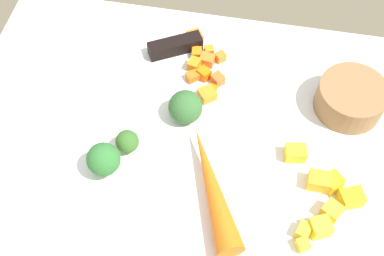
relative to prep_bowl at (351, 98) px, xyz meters
The scene contains 27 objects.
ground_plane 0.19m from the prep_bowl, 158.59° to the right, with size 4.00×4.00×0.00m, color brown.
cutting_board 0.19m from the prep_bowl, 158.59° to the right, with size 0.56×0.38×0.01m, color white.
prep_bowl is the anchor object (origin of this frame).
chef_knife 0.27m from the prep_bowl, behind, with size 0.26×0.16×0.02m.
whole_carrot 0.20m from the prep_bowl, 135.49° to the right, with size 0.03×0.03×0.15m, color orange.
carrot_dice_0 0.17m from the prep_bowl, 164.26° to the left, with size 0.01×0.01×0.01m, color orange.
carrot_dice_1 0.20m from the prep_bowl, 166.19° to the left, with size 0.01×0.01×0.01m, color orange.
carrot_dice_2 0.19m from the prep_bowl, behind, with size 0.01×0.02×0.01m, color orange.
carrot_dice_3 0.21m from the prep_bowl, 160.29° to the left, with size 0.02×0.02×0.01m, color orange.
carrot_dice_4 0.19m from the prep_bowl, behind, with size 0.02×0.01×0.01m, color orange.
carrot_dice_5 0.19m from the prep_bowl, 168.33° to the left, with size 0.02×0.02×0.01m, color orange.
carrot_dice_6 0.16m from the prep_bowl, behind, with size 0.01×0.01×0.01m, color orange.
carrot_dice_7 0.17m from the prep_bowl, behind, with size 0.02×0.02×0.01m, color orange.
carrot_dice_8 0.17m from the prep_bowl, behind, with size 0.01×0.01×0.01m, color orange.
carrot_dice_9 0.18m from the prep_bowl, 163.22° to the left, with size 0.01×0.01×0.01m, color orange.
carrot_dice_10 0.16m from the prep_bowl, behind, with size 0.01×0.01×0.01m, color orange.
pepper_dice_0 0.14m from the prep_bowl, 96.21° to the right, with size 0.02×0.02×0.02m, color yellow.
pepper_dice_1 0.19m from the prep_bowl, 103.11° to the right, with size 0.01×0.01×0.01m, color yellow.
pepper_dice_2 0.12m from the prep_bowl, 88.04° to the right, with size 0.02×0.02×0.02m, color yellow.
pepper_dice_3 0.11m from the prep_bowl, 98.27° to the right, with size 0.02×0.02×0.02m, color yellow.
pepper_dice_4 0.11m from the prep_bowl, 105.28° to the right, with size 0.02×0.02×0.02m, color yellow.
pepper_dice_5 0.10m from the prep_bowl, 125.66° to the right, with size 0.02×0.02×0.02m, color yellow.
pepper_dice_6 0.17m from the prep_bowl, 104.23° to the right, with size 0.02×0.01×0.01m, color yellow.
pepper_dice_7 0.16m from the prep_bowl, 99.30° to the right, with size 0.02×0.02×0.02m, color yellow.
broccoli_floret_0 0.29m from the prep_bowl, 152.71° to the right, with size 0.04×0.04×0.04m.
broccoli_floret_1 0.19m from the prep_bowl, 165.65° to the right, with size 0.04×0.04×0.04m.
broccoli_floret_2 0.26m from the prep_bowl, 156.97° to the right, with size 0.03×0.03×0.03m.
Camera 1 is at (0.05, -0.29, 0.49)m, focal length 45.70 mm.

